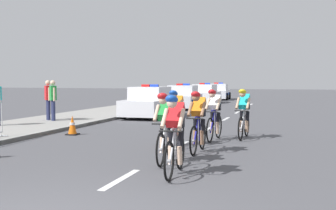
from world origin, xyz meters
The scene contains 16 objects.
sidewalk_slab centered at (-6.61, 14.00, 0.06)m, with size 3.73×60.00×0.12m, color gray.
kerb_edge centered at (-4.82, 14.00, 0.07)m, with size 0.16×60.00×0.13m, color #9E9E99.
lane_markings_centre centered at (0.00, 12.70, 0.00)m, with size 0.14×29.60×0.01m.
cyclist_lead centered at (0.84, 3.31, 0.79)m, with size 0.44×1.72×1.56m.
cyclist_second centered at (0.32, 4.38, 0.79)m, with size 0.44×1.72×1.56m.
cyclist_third centered at (0.72, 5.76, 0.79)m, with size 0.42×1.72×1.56m.
cyclist_fourth centered at (-0.09, 6.61, 0.79)m, with size 0.42×1.72×1.56m.
cyclist_fifth centered at (0.73, 7.91, 0.79)m, with size 0.44×1.72×1.56m.
cyclist_sixth centered at (1.52, 8.56, 0.79)m, with size 0.44×1.72×1.56m.
police_car_nearest centered at (-3.69, 14.63, 0.68)m, with size 2.06×4.43×1.59m.
police_car_second centered at (-3.69, 20.79, 0.68)m, with size 2.20×4.50×1.59m.
police_car_third centered at (-3.69, 27.40, 0.68)m, with size 2.06×4.43×1.59m.
police_car_furthest centered at (-3.69, 33.53, 0.68)m, with size 2.21×4.50×1.59m.
traffic_cone_mid centered at (-3.95, 7.72, 0.31)m, with size 0.36×0.36×0.64m.
spectator_closest centered at (-6.90, 10.78, 1.08)m, with size 0.43×0.42×1.68m.
spectator_back centered at (-6.54, 10.59, 1.08)m, with size 0.43×0.42×1.68m.
Camera 1 is at (2.94, -3.91, 1.79)m, focal length 43.09 mm.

